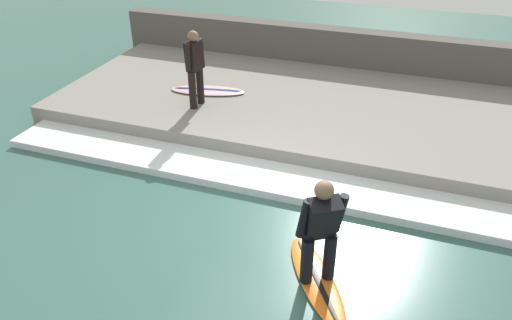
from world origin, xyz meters
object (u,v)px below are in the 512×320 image
surfboard_riding (316,280)px  surfer_waiting_near (195,65)px  surfer_riding (321,228)px  surfboard_waiting_near (208,90)px

surfboard_riding → surfer_waiting_near: 5.19m
surfer_riding → surfboard_waiting_near: 5.66m
surfer_waiting_near → surfer_riding: bearing=-137.3°
surfboard_waiting_near → surfer_waiting_near: bearing=-173.2°
surfboard_riding → surfer_riding: 0.87m
surfer_waiting_near → surfboard_waiting_near: bearing=6.8°
surfer_waiting_near → surfboard_riding: bearing=-137.3°
surfer_riding → surfboard_waiting_near: (4.42, 3.50, -0.48)m
surfer_riding → surfboard_riding: bearing=-90.0°
surfer_riding → surfer_waiting_near: size_ratio=0.97×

